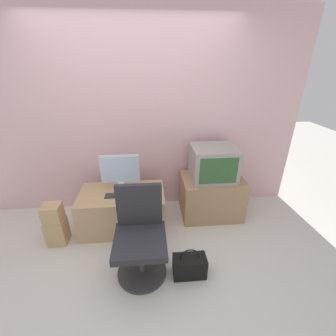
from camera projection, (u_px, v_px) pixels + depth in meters
ground_plane at (140, 274)px, 2.31m from camera, size 12.00×12.00×0.00m
wall_back at (138, 119)px, 2.95m from camera, size 4.40×0.05×2.60m
desk at (123, 210)px, 2.89m from camera, size 1.05×0.60×0.51m
side_stand at (211, 196)px, 3.13m from camera, size 0.81×0.58×0.57m
main_monitor at (120, 172)px, 2.77m from camera, size 0.48×0.17×0.46m
keyboard at (118, 195)px, 2.71m from camera, size 0.31×0.11×0.01m
mouse at (136, 193)px, 2.74m from camera, size 0.05×0.04×0.03m
crt_tv at (213, 163)px, 2.92m from camera, size 0.57×0.49×0.44m
office_chair at (140, 238)px, 2.21m from camera, size 0.50×0.50×0.92m
cardboard_box_lower at (57, 231)px, 2.66m from camera, size 0.22×0.20×0.32m
cardboard_box_upper at (52, 213)px, 2.55m from camera, size 0.20×0.19×0.21m
handbag at (189, 266)px, 2.26m from camera, size 0.33×0.17×0.34m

